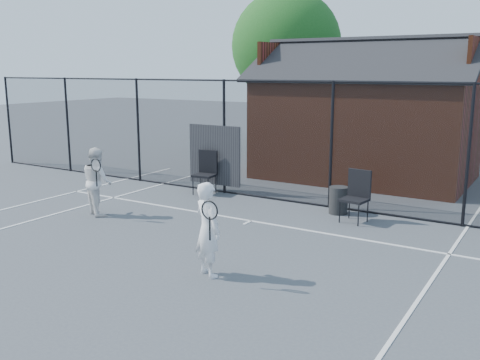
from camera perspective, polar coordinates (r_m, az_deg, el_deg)
The scene contains 10 objects.
ground at distance 9.36m, azimuth -8.25°, elevation -8.72°, with size 80.00×80.00×0.00m, color #44474E.
court_lines at distance 8.46m, azimuth -14.09°, elevation -11.19°, with size 11.02×18.00×0.01m.
fence at distance 13.26m, azimuth 4.45°, elevation 3.88°, with size 22.04×3.00×3.00m.
clubhouse at distance 16.61m, azimuth 13.32°, elevation 5.74°, with size 6.50×4.36×4.19m.
tree_left at distance 22.63m, azimuth 4.96°, elevation 14.06°, with size 4.48×4.48×6.44m.
player_front at distance 8.50m, azimuth -3.47°, elevation -5.26°, with size 0.74×0.60×1.53m.
player_back at distance 12.53m, azimuth -14.98°, elevation -0.10°, with size 0.92×0.83×1.53m.
chair_left at distance 14.13m, azimuth -3.83°, elevation 0.72°, with size 0.54×0.56×1.12m, color black.
chair_right at distance 11.74m, azimuth 12.10°, elevation -1.83°, with size 0.53×0.55×1.10m, color black.
waste_bin at distance 12.44m, azimuth 10.45°, elevation -2.13°, with size 0.43×0.43×0.62m, color #242424.
Camera 1 is at (5.67, -6.70, 3.25)m, focal length 40.00 mm.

